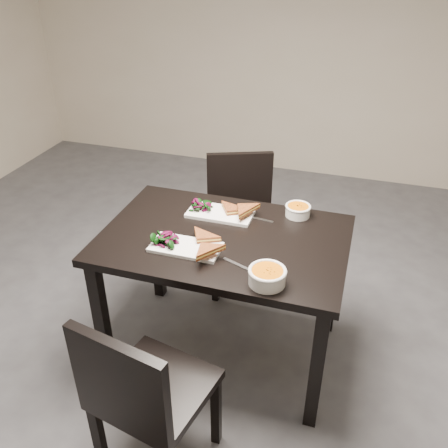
# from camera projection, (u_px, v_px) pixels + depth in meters

# --- Properties ---
(ground) EXTENTS (5.00, 5.00, 0.00)m
(ground) POSITION_uv_depth(u_px,v_px,m) (190.00, 337.00, 2.82)
(ground) COLOR #47474C
(ground) RESTS_ON ground
(table) EXTENTS (1.20, 0.80, 0.75)m
(table) POSITION_uv_depth(u_px,v_px,m) (224.00, 253.00, 2.42)
(table) COLOR black
(table) RESTS_ON ground
(chair_near) EXTENTS (0.50, 0.50, 0.85)m
(chair_near) POSITION_uv_depth(u_px,v_px,m) (143.00, 393.00, 1.88)
(chair_near) COLOR black
(chair_near) RESTS_ON ground
(chair_far) EXTENTS (0.55, 0.55, 0.85)m
(chair_far) POSITION_uv_depth(u_px,v_px,m) (241.00, 213.00, 3.10)
(chair_far) COLOR black
(chair_far) RESTS_ON ground
(plate_near) EXTENTS (0.33, 0.17, 0.02)m
(plate_near) POSITION_uv_depth(u_px,v_px,m) (186.00, 247.00, 2.27)
(plate_near) COLOR white
(plate_near) RESTS_ON table
(sandwich_near) EXTENTS (0.20, 0.18, 0.05)m
(sandwich_near) POSITION_uv_depth(u_px,v_px,m) (200.00, 242.00, 2.25)
(sandwich_near) COLOR #96471F
(sandwich_near) RESTS_ON plate_near
(salad_near) EXTENTS (0.10, 0.09, 0.05)m
(salad_near) POSITION_uv_depth(u_px,v_px,m) (166.00, 238.00, 2.28)
(salad_near) COLOR black
(salad_near) RESTS_ON plate_near
(soup_bowl_near) EXTENTS (0.16, 0.16, 0.07)m
(soup_bowl_near) POSITION_uv_depth(u_px,v_px,m) (267.00, 275.00, 2.03)
(soup_bowl_near) COLOR white
(soup_bowl_near) RESTS_ON table
(cutlery_near) EXTENTS (0.17, 0.08, 0.00)m
(cutlery_near) POSITION_uv_depth(u_px,v_px,m) (239.00, 265.00, 2.16)
(cutlery_near) COLOR silver
(cutlery_near) RESTS_ON table
(plate_far) EXTENTS (0.34, 0.17, 0.02)m
(plate_far) POSITION_uv_depth(u_px,v_px,m) (220.00, 213.00, 2.54)
(plate_far) COLOR white
(plate_far) RESTS_ON table
(sandwich_far) EXTENTS (0.21, 0.20, 0.06)m
(sandwich_far) POSITION_uv_depth(u_px,v_px,m) (231.00, 211.00, 2.50)
(sandwich_far) COLOR #96471F
(sandwich_far) RESTS_ON plate_far
(salad_far) EXTENTS (0.11, 0.10, 0.05)m
(salad_far) POSITION_uv_depth(u_px,v_px,m) (202.00, 205.00, 2.55)
(salad_far) COLOR black
(salad_far) RESTS_ON plate_far
(soup_bowl_far) EXTENTS (0.13, 0.13, 0.06)m
(soup_bowl_far) POSITION_uv_depth(u_px,v_px,m) (298.00, 210.00, 2.52)
(soup_bowl_far) COLOR white
(soup_bowl_far) RESTS_ON table
(cutlery_far) EXTENTS (0.18, 0.04, 0.00)m
(cutlery_far) POSITION_uv_depth(u_px,v_px,m) (257.00, 218.00, 2.51)
(cutlery_far) COLOR silver
(cutlery_far) RESTS_ON table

